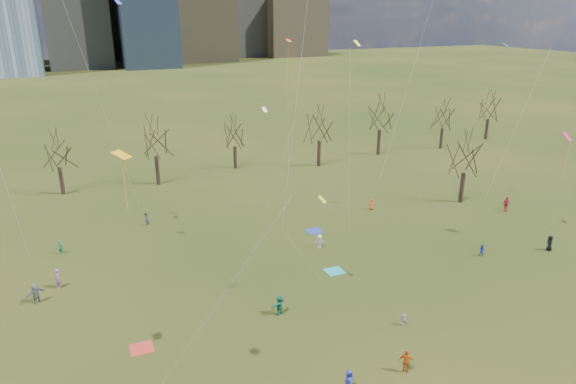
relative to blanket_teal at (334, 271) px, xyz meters
name	(u,v)px	position (x,y,z in m)	size (l,w,h in m)	color
ground	(353,330)	(-3.10, -8.52, -0.01)	(500.00, 500.00, 0.00)	black
bare_tree_row	(211,140)	(-3.19, 28.71, 6.10)	(113.04, 29.80, 9.50)	black
blanket_teal	(334,271)	(0.00, 0.00, 0.00)	(1.60, 1.50, 0.03)	teal
blanket_navy	(314,231)	(2.33, 8.84, 0.00)	(1.60, 1.50, 0.03)	#2335A5
blanket_crimson	(142,348)	(-17.87, -4.46, 0.00)	(1.60, 1.50, 0.03)	#B03023
person_0	(349,380)	(-6.63, -13.98, 0.71)	(0.71, 0.46, 1.45)	#252BA3
person_3	(404,319)	(0.72, -9.51, 0.46)	(0.62, 0.36, 0.96)	slate
person_4	(406,361)	(-2.32, -13.99, 0.82)	(0.98, 0.41, 1.68)	#CF5B17
person_5	(279,305)	(-7.30, -4.38, 0.82)	(1.55, 0.49, 1.67)	#1B795E
person_6	(550,243)	(21.55, -4.71, 0.77)	(0.77, 0.50, 1.58)	black
person_7	(57,279)	(-23.06, 6.97, 0.88)	(0.65, 0.43, 1.78)	#A152A5
person_8	(482,251)	(14.46, -3.06, 0.59)	(0.59, 0.46, 1.22)	#223994
person_9	(320,241)	(0.95, 4.89, 0.72)	(0.95, 0.54, 1.47)	silver
person_10	(506,204)	(25.72, 4.98, 0.86)	(1.03, 0.43, 1.76)	red
person_11	(36,293)	(-24.71, 5.12, 0.85)	(1.60, 0.51, 1.73)	slate
person_12	(372,204)	(11.40, 11.73, 0.66)	(0.66, 0.43, 1.34)	#FB501B
person_13	(61,247)	(-22.72, 13.91, 0.71)	(0.53, 0.35, 1.45)	#1C7E4C
person_14	(146,219)	(-13.95, 17.82, 0.74)	(0.73, 0.57, 1.50)	slate
kites_airborne	(299,111)	(-0.89, 5.90, 13.79)	(52.65, 47.47, 33.86)	gold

